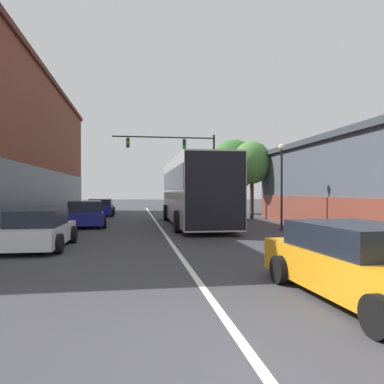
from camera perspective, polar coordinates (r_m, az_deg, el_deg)
name	(u,v)px	position (r m, az deg, el deg)	size (l,w,h in m)	color
ground_plane	(261,369)	(4.39, 10.44, -25.02)	(160.00, 160.00, 0.00)	#38383D
lane_center_line	(160,227)	(19.71, -4.97, -5.28)	(0.14, 43.64, 0.01)	silver
bus	(195,189)	(20.39, 0.41, 0.47)	(2.98, 11.23, 3.53)	#B7B7BC
hatchback_foreground	(363,264)	(7.12, 24.66, -9.97)	(2.17, 4.71, 1.29)	orange
parked_car_left_near	(39,230)	(13.18, -22.28, -5.37)	(1.99, 3.89, 1.27)	silver
parked_car_left_mid	(101,208)	(29.22, -13.74, -2.32)	(2.13, 4.67, 1.27)	navy
parked_car_left_far	(85,214)	(20.47, -16.02, -3.28)	(2.44, 4.12, 1.35)	navy
traffic_signal_gantry	(185,156)	(31.80, -1.15, 5.56)	(8.65, 0.36, 6.69)	black
street_lamp	(282,183)	(18.06, 13.49, 1.31)	(0.29, 0.29, 4.07)	black
street_tree_near	(252,163)	(25.60, 9.11, 4.41)	(2.62, 2.35, 5.24)	#3D2D1E
street_tree_far	(234,165)	(31.08, 6.39, 4.09)	(3.84, 3.46, 6.12)	#4C3823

